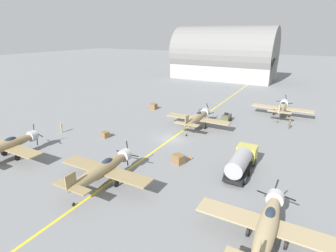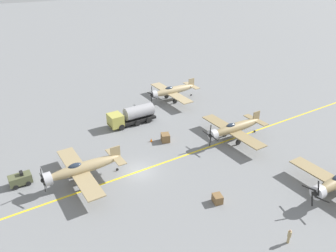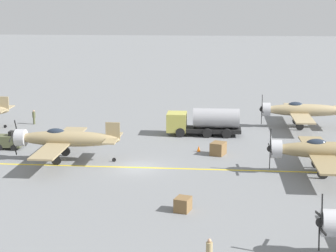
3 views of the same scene
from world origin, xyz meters
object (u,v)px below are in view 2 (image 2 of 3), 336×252
Objects in this scene: tow_tractor at (20,179)px; ground_crew_walking at (289,236)px; airplane_near_right at (172,91)px; fuel_tanker at (132,116)px; supply_crate_mid_lane at (217,199)px; airplane_mid_center at (82,169)px; airplane_near_center at (234,128)px; traffic_cone at (151,140)px; supply_crate_outboard at (165,138)px.

tow_tractor is 1.56× the size of ground_crew_walking.
airplane_near_right is 12.13m from fuel_tanker.
tow_tractor is at bearing 49.96° from supply_crate_mid_lane.
fuel_tanker is 20.39m from tow_tractor.
fuel_tanker is 22.93m from supply_crate_mid_lane.
airplane_mid_center is 7.59m from tow_tractor.
airplane_near_right is at bearing -71.57° from airplane_mid_center.
airplane_near_center is 16.82m from fuel_tanker.
supply_crate_outboard is at bearing -118.54° from traffic_cone.
airplane_near_center is 8.31× the size of supply_crate_outboard.
airplane_mid_center is at bearing -118.41° from tow_tractor.
airplane_near_right reaches higher than tow_tractor.
fuel_tanker is at bearing 11.65° from supply_crate_outboard.
airplane_mid_center reaches higher than ground_crew_walking.
supply_crate_outboard is 2.63× the size of traffic_cone.
tow_tractor is (5.49, 29.45, -1.22)m from airplane_near_center.
ground_crew_walking is (-18.08, 9.28, -1.10)m from airplane_near_center.
supply_crate_outboard is at bearing 156.93° from airplane_near_right.
supply_crate_mid_lane is 16.00m from traffic_cone.
supply_crate_outboard is at bearing -90.89° from tow_tractor.
supply_crate_mid_lane is (-22.90, 0.72, -1.02)m from fuel_tanker.
supply_crate_mid_lane is at bearing 136.26° from airplane_near_center.
fuel_tanker reaches higher than tow_tractor.
tow_tractor is 2.21× the size of supply_crate_mid_lane.
fuel_tanker is (13.10, 10.55, -0.50)m from airplane_near_center.
airplane_near_right is 10.20× the size of supply_crate_mid_lane.
traffic_cone is (-11.76, 11.35, -1.74)m from airplane_near_right.
ground_crew_walking is (-31.17, -1.26, -0.60)m from fuel_tanker.
airplane_near_right is at bearing 3.47° from airplane_near_center.
airplane_mid_center is at bearing 44.70° from supply_crate_mid_lane.
supply_crate_outboard is at bearing -168.35° from fuel_tanker.
airplane_near_center is 10.20× the size of supply_crate_mid_lane.
ground_crew_walking is (-23.56, -20.17, 0.12)m from tow_tractor.
fuel_tanker is 6.80× the size of supply_crate_mid_lane.
airplane_near_right reaches higher than fuel_tanker.
supply_crate_outboard is (-7.93, -1.64, -0.91)m from fuel_tanker.
supply_crate_outboard is at bearing -0.91° from ground_crew_walking.
supply_crate_outboard is (5.17, 8.91, -1.41)m from airplane_near_center.
tow_tractor is at bearing 84.69° from airplane_near_center.
airplane_near_center is 12.56m from traffic_cone.
fuel_tanker reaches higher than supply_crate_outboard.
fuel_tanker is 31.21m from ground_crew_walking.
fuel_tanker is at bearing -63.75° from airplane_mid_center.
tow_tractor is at bearing 126.00° from airplane_near_right.
fuel_tanker is 3.08× the size of tow_tractor.
ground_crew_walking reaches higher than supply_crate_mid_lane.
airplane_mid_center is 7.22× the size of ground_crew_walking.
airplane_near_center is at bearing -48.98° from supply_crate_mid_lane.
airplane_near_right is 1.00× the size of airplane_mid_center.
tow_tractor is (3.56, 6.59, -1.22)m from airplane_mid_center.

